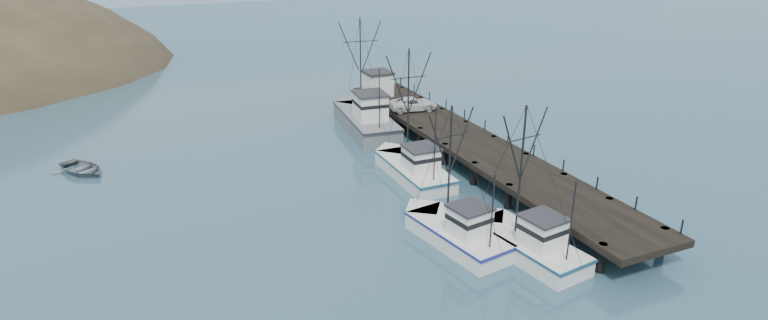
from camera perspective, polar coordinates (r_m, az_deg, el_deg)
ground at (r=37.71m, az=2.44°, el=-11.34°), size 400.00×400.00×0.00m
pier at (r=55.80m, az=8.16°, el=1.61°), size 6.00×44.00×2.00m
trawler_near at (r=41.17m, az=13.25°, el=-7.60°), size 4.48×10.13×10.37m
trawler_mid at (r=41.64m, az=6.78°, el=-6.79°), size 4.61×9.89×9.93m
trawler_far at (r=51.92m, az=2.73°, el=-0.75°), size 3.62×11.02×11.36m
work_vessel at (r=63.79m, az=-1.82°, el=3.92°), size 5.34×14.21×12.04m
pier_shed at (r=69.93m, az=-0.61°, el=7.37°), size 3.00×3.20×2.80m
pickup_truck at (r=64.05m, az=2.80°, el=5.36°), size 5.40×3.12×1.42m
motorboat at (r=59.39m, az=-26.78°, el=-1.07°), size 5.88×6.38×1.08m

